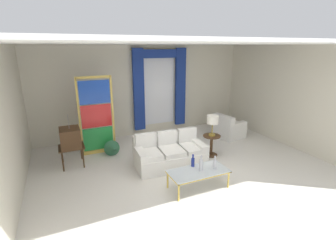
% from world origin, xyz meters
% --- Properties ---
extents(ground_plane, '(16.00, 16.00, 0.00)m').
position_xyz_m(ground_plane, '(0.00, 0.00, 0.00)').
color(ground_plane, white).
extents(wall_rear, '(8.00, 0.12, 3.00)m').
position_xyz_m(wall_rear, '(0.00, 3.06, 1.50)').
color(wall_rear, silver).
rests_on(wall_rear, ground).
extents(wall_left, '(0.12, 7.00, 3.00)m').
position_xyz_m(wall_left, '(-3.66, 0.60, 1.50)').
color(wall_left, silver).
rests_on(wall_left, ground).
extents(wall_right, '(0.12, 7.00, 3.00)m').
position_xyz_m(wall_right, '(3.66, 0.60, 1.50)').
color(wall_right, silver).
rests_on(wall_right, ground).
extents(ceiling_slab, '(8.00, 7.60, 0.04)m').
position_xyz_m(ceiling_slab, '(0.00, 0.80, 3.02)').
color(ceiling_slab, white).
extents(curtained_window, '(2.00, 0.17, 2.70)m').
position_xyz_m(curtained_window, '(0.52, 2.89, 1.74)').
color(curtained_window, white).
rests_on(curtained_window, ground).
extents(couch_white_long, '(1.81, 1.03, 0.86)m').
position_xyz_m(couch_white_long, '(-0.26, 0.42, 0.30)').
color(couch_white_long, white).
rests_on(couch_white_long, ground).
extents(coffee_table, '(1.28, 0.61, 0.41)m').
position_xyz_m(coffee_table, '(-0.16, -0.85, 0.37)').
color(coffee_table, silver).
rests_on(coffee_table, ground).
extents(bottle_blue_decanter, '(0.08, 0.08, 0.29)m').
position_xyz_m(bottle_blue_decanter, '(-0.17, -0.63, 0.52)').
color(bottle_blue_decanter, navy).
rests_on(bottle_blue_decanter, coffee_table).
extents(bottle_crystal_tall, '(0.07, 0.07, 0.31)m').
position_xyz_m(bottle_crystal_tall, '(0.21, -0.92, 0.53)').
color(bottle_crystal_tall, silver).
rests_on(bottle_crystal_tall, coffee_table).
extents(bottle_amber_squat, '(0.07, 0.07, 0.35)m').
position_xyz_m(bottle_amber_squat, '(-0.11, -0.86, 0.55)').
color(bottle_amber_squat, silver).
rests_on(bottle_amber_squat, coffee_table).
extents(vintage_tv, '(0.62, 0.60, 1.35)m').
position_xyz_m(vintage_tv, '(-2.55, 1.41, 0.73)').
color(vintage_tv, '#472D19').
rests_on(vintage_tv, ground).
extents(armchair_white, '(0.94, 0.93, 0.80)m').
position_xyz_m(armchair_white, '(2.38, 1.44, 0.29)').
color(armchair_white, white).
rests_on(armchair_white, ground).
extents(stained_glass_divider, '(0.95, 0.05, 2.20)m').
position_xyz_m(stained_glass_divider, '(-1.80, 1.91, 1.06)').
color(stained_glass_divider, gold).
rests_on(stained_glass_divider, ground).
extents(peacock_figurine, '(0.44, 0.60, 0.50)m').
position_xyz_m(peacock_figurine, '(-1.49, 1.50, 0.22)').
color(peacock_figurine, beige).
rests_on(peacock_figurine, ground).
extents(round_side_table, '(0.48, 0.48, 0.59)m').
position_xyz_m(round_side_table, '(1.04, 0.44, 0.36)').
color(round_side_table, '#472D19').
rests_on(round_side_table, ground).
extents(table_lamp_brass, '(0.32, 0.32, 0.57)m').
position_xyz_m(table_lamp_brass, '(1.04, 0.44, 1.03)').
color(table_lamp_brass, '#B29338').
rests_on(table_lamp_brass, round_side_table).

